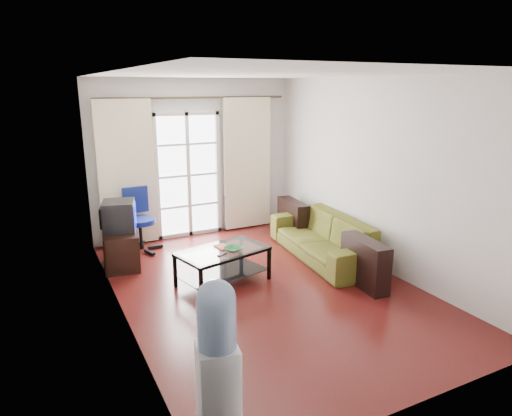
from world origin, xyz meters
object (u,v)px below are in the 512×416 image
Objects in this scene: sofa at (324,237)px; task_chair at (140,233)px; coffee_table at (223,262)px; tv_stand at (121,249)px; water_cooler at (218,367)px; crt_tv at (118,216)px.

task_chair reaches higher than sofa.
coffee_table is 1.63m from tv_stand.
sofa is at bearing -33.39° from task_chair.
sofa is at bearing 6.59° from coffee_table.
water_cooler is at bearing -113.26° from coffee_table.
sofa is 1.69× the size of water_cooler.
crt_tv reaches higher than sofa.
tv_stand is 0.69m from task_chair.
task_chair is at bearing 62.54° from tv_stand.
crt_tv is (-1.09, 1.29, 0.44)m from coffee_table.
water_cooler reaches higher than task_chair.
tv_stand reaches higher than coffee_table.
crt_tv is at bearing 96.82° from tv_stand.
tv_stand is at bearing -103.36° from sofa.
water_cooler is at bearing -76.50° from crt_tv.
crt_tv is 0.56× the size of task_chair.
tv_stand is (-1.10, 1.21, -0.04)m from coffee_table.
tv_stand is 0.49m from crt_tv.
coffee_table is 2.98m from water_cooler.
tv_stand is 0.71× the size of task_chair.
task_chair is (-2.45, 1.57, -0.02)m from sofa.
coffee_table is at bearing -77.34° from sofa.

